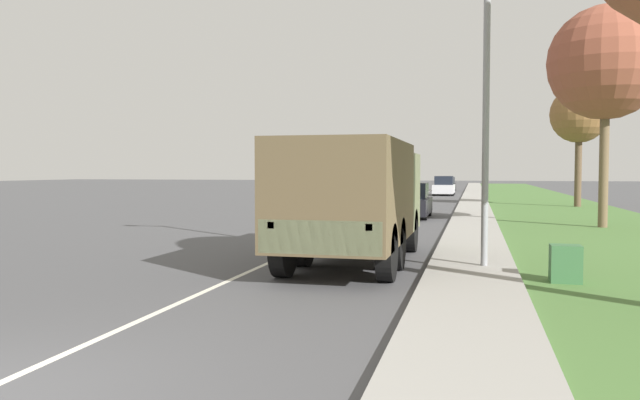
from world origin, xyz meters
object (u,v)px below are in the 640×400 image
Objects in this scene: car_third_ahead at (444,187)px; lamp_post at (478,30)px; military_truck at (354,195)px; car_fourth_ahead at (447,184)px; car_second_ahead at (368,194)px; car_nearest_ahead at (408,202)px.

car_third_ahead is 0.55× the size of lamp_post.
lamp_post reaches higher than military_truck.
car_fourth_ahead is 0.49× the size of lamp_post.
car_second_ahead is 0.53× the size of lamp_post.
military_truck is 1.65× the size of car_fourth_ahead.
car_nearest_ahead reaches higher than car_second_ahead.
car_fourth_ahead is (-0.21, 52.70, -0.90)m from military_truck.
military_truck is at bearing 171.88° from lamp_post.
lamp_post reaches higher than car_nearest_ahead.
car_nearest_ahead is 0.92× the size of car_third_ahead.
military_truck reaches higher than car_third_ahead.
lamp_post is (2.65, -0.38, 3.44)m from military_truck.
car_second_ahead is (-3.93, 25.41, -0.92)m from military_truck.
military_truck is 40.72m from car_third_ahead.
car_nearest_ahead is 38.47m from car_fourth_ahead.
car_third_ahead reaches higher than car_nearest_ahead.
car_nearest_ahead is 26.48m from car_third_ahead.
car_second_ahead is at bearing -104.66° from car_third_ahead.
military_truck is at bearing -81.21° from car_second_ahead.
lamp_post is (6.58, -25.78, 4.36)m from car_second_ahead.
car_nearest_ahead is at bearing -90.07° from car_fourth_ahead.
car_nearest_ahead is at bearing -90.72° from car_third_ahead.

